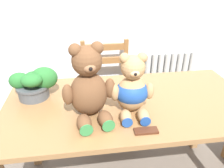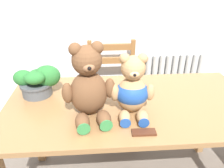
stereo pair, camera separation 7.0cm
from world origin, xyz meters
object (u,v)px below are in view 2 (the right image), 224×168
object	(u,v)px
teddy_bear_right	(132,90)
potted_plant	(38,81)
wooden_chair_behind	(113,90)
teddy_bear_left	(89,86)
chocolate_bar	(144,132)

from	to	relation	value
teddy_bear_right	potted_plant	distance (m)	0.61
potted_plant	wooden_chair_behind	bearing A→B (deg)	47.85
teddy_bear_left	chocolate_bar	distance (m)	0.37
teddy_bear_left	chocolate_bar	xyz separation A→B (m)	(0.27, -0.19, -0.17)
wooden_chair_behind	teddy_bear_right	xyz separation A→B (m)	(0.05, -0.80, 0.45)
chocolate_bar	potted_plant	bearing A→B (deg)	144.70
wooden_chair_behind	teddy_bear_left	distance (m)	0.96
teddy_bear_left	teddy_bear_right	size ratio (longest dim) A/B	1.18
teddy_bear_left	chocolate_bar	size ratio (longest dim) A/B	3.41
wooden_chair_behind	teddy_bear_left	world-z (taller)	teddy_bear_left
teddy_bear_right	potted_plant	world-z (taller)	teddy_bear_right
chocolate_bar	teddy_bear_right	bearing A→B (deg)	99.71
potted_plant	chocolate_bar	world-z (taller)	potted_plant
teddy_bear_left	potted_plant	xyz separation A→B (m)	(-0.33, 0.23, -0.08)
wooden_chair_behind	potted_plant	size ratio (longest dim) A/B	3.13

